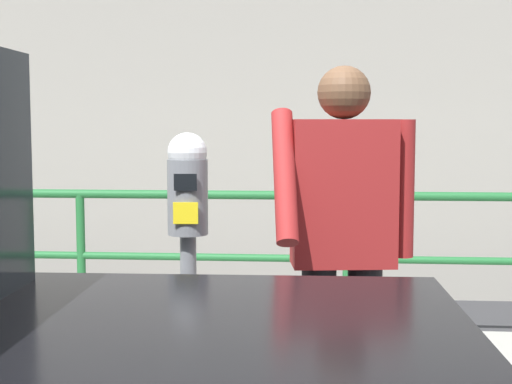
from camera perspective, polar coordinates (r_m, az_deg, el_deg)
name	(u,v)px	position (r m, az deg, el deg)	size (l,w,h in m)	color
parking_meter	(188,223)	(3.14, -5.32, -2.42)	(0.17, 0.18, 1.41)	slate
pedestrian_at_meter	(343,236)	(3.16, 6.77, -3.44)	(0.62, 0.50, 1.69)	black
background_railing	(212,232)	(5.03, -3.44, -3.10)	(24.06, 0.06, 0.99)	#1E602D
backdrop_wall	(239,108)	(6.82, -1.36, 6.58)	(32.00, 0.50, 3.44)	gray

